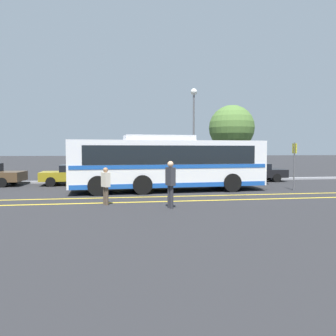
{
  "coord_description": "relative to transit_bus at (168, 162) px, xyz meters",
  "views": [
    {
      "loc": [
        -3.86,
        -18.19,
        2.28
      ],
      "look_at": [
        -1.09,
        -0.29,
        1.27
      ],
      "focal_mm": 35.0,
      "sensor_mm": 36.0,
      "label": 1
    }
  ],
  "objects": [
    {
      "name": "bus_stop_sign",
      "position": [
        7.04,
        -0.88,
        0.1
      ],
      "size": [
        0.07,
        0.4,
        2.69
      ],
      "rotation": [
        0.0,
        0.0,
        -1.51
      ],
      "color": "#59595E",
      "rests_on": "ground_plane"
    },
    {
      "name": "parked_car_1",
      "position": [
        -5.65,
        4.09,
        -0.92
      ],
      "size": [
        4.01,
        2.13,
        1.3
      ],
      "rotation": [
        0.0,
        0.0,
        1.61
      ],
      "color": "olive",
      "rests_on": "ground_plane"
    },
    {
      "name": "parked_car_2",
      "position": [
        0.26,
        4.24,
        -0.85
      ],
      "size": [
        4.69,
        2.18,
        1.49
      ],
      "rotation": [
        0.0,
        0.0,
        -1.51
      ],
      "color": "olive",
      "rests_on": "ground_plane"
    },
    {
      "name": "parked_car_3",
      "position": [
        6.98,
        4.54,
        -0.92
      ],
      "size": [
        4.68,
        1.92,
        1.28
      ],
      "rotation": [
        0.0,
        0.0,
        1.54
      ],
      "color": "black",
      "rests_on": "ground_plane"
    },
    {
      "name": "transit_bus",
      "position": [
        0.0,
        0.0,
        0.0
      ],
      "size": [
        11.06,
        3.15,
        3.07
      ],
      "rotation": [
        0.0,
        0.0,
        -1.51
      ],
      "color": "silver",
      "rests_on": "ground_plane"
    },
    {
      "name": "ground_plane",
      "position": [
        1.11,
        0.29,
        -1.59
      ],
      "size": [
        220.0,
        220.0,
        0.0
      ],
      "primitive_type": "plane",
      "color": "#262628"
    },
    {
      "name": "pedestrian_0",
      "position": [
        -3.25,
        -4.2,
        -0.71
      ],
      "size": [
        0.4,
        0.47,
        1.56
      ],
      "rotation": [
        0.0,
        0.0,
        2.08
      ],
      "color": "brown",
      "rests_on": "ground_plane"
    },
    {
      "name": "lane_strip_1",
      "position": [
        0.01,
        -3.7,
        -1.59
      ],
      "size": [
        30.63,
        0.2,
        0.01
      ],
      "primitive_type": "cube",
      "rotation": [
        0.0,
        0.0,
        1.57
      ],
      "color": "gold",
      "rests_on": "ground_plane"
    },
    {
      "name": "pedestrian_1",
      "position": [
        -0.72,
        -5.39,
        -0.53
      ],
      "size": [
        0.36,
        0.47,
        1.85
      ],
      "rotation": [
        0.0,
        0.0,
        1.96
      ],
      "color": "#2D2D33",
      "rests_on": "ground_plane"
    },
    {
      "name": "curb_strip",
      "position": [
        0.01,
        5.44,
        -1.52
      ],
      "size": [
        38.63,
        0.36,
        0.15
      ],
      "primitive_type": "cube",
      "color": "#99999E",
      "rests_on": "ground_plane"
    },
    {
      "name": "lane_strip_0",
      "position": [
        0.01,
        -2.2,
        -1.59
      ],
      "size": [
        30.63,
        0.2,
        0.01
      ],
      "primitive_type": "cube",
      "rotation": [
        0.0,
        0.0,
        1.57
      ],
      "color": "gold",
      "rests_on": "ground_plane"
    },
    {
      "name": "street_lamp",
      "position": [
        3.05,
        6.74,
        3.33
      ],
      "size": [
        0.49,
        0.49,
        6.95
      ],
      "color": "#59595E",
      "rests_on": "ground_plane"
    },
    {
      "name": "tree_0",
      "position": [
        7.36,
        10.28,
        2.64
      ],
      "size": [
        4.05,
        4.05,
        6.26
      ],
      "color": "#513823",
      "rests_on": "ground_plane"
    }
  ]
}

